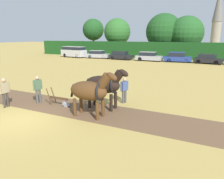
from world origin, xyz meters
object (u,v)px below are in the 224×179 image
(draft_horse_lead_left, at_px, (90,91))
(farmer_onlooker_left, at_px, (5,90))
(draft_horse_lead_right, at_px, (104,85))
(parked_car_center_right, at_px, (178,57))
(parked_car_center, at_px, (149,57))
(parked_car_right, at_px, (208,59))
(parked_van, at_px, (74,52))
(tree_far_left, at_px, (93,30))
(tree_center, at_px, (187,33))
(plow, at_px, (61,101))
(church_spire, at_px, (218,17))
(farmer_at_plow, at_px, (38,87))
(parked_car_left, at_px, (98,54))
(parked_car_center_left, at_px, (121,56))
(tree_left, at_px, (117,32))
(farmer_beside_team, at_px, (124,89))
(tree_center_left, at_px, (164,32))

(draft_horse_lead_left, xyz_separation_m, farmer_onlooker_left, (-5.27, -0.82, -0.36))
(draft_horse_lead_right, height_order, parked_car_center_right, draft_horse_lead_right)
(parked_car_center, distance_m, parked_car_right, 9.17)
(draft_horse_lead_right, relative_size, parked_van, 0.52)
(tree_far_left, distance_m, parked_car_center, 19.84)
(tree_center, distance_m, plow, 35.85)
(tree_far_left, bearing_deg, church_spire, 39.32)
(draft_horse_lead_left, relative_size, parked_car_center, 0.65)
(farmer_at_plow, distance_m, parked_car_center, 26.14)
(parked_car_center, bearing_deg, draft_horse_lead_left, -80.25)
(parked_car_left, bearing_deg, tree_center, 22.73)
(parked_car_center_left, bearing_deg, tree_left, 121.36)
(draft_horse_lead_right, distance_m, parked_car_left, 29.61)
(draft_horse_lead_left, relative_size, parked_car_right, 0.67)
(farmer_at_plow, distance_m, farmer_beside_team, 5.35)
(plow, bearing_deg, church_spire, 83.81)
(farmer_at_plow, height_order, parked_car_right, farmer_at_plow)
(draft_horse_lead_left, height_order, farmer_onlooker_left, draft_horse_lead_left)
(parked_car_left, distance_m, parked_car_center_left, 4.84)
(parked_car_center_left, bearing_deg, farmer_at_plow, -74.27)
(parked_van, bearing_deg, farmer_onlooker_left, -53.33)
(tree_center, distance_m, parked_car_center, 11.29)
(tree_center, relative_size, parked_car_center_left, 1.84)
(plow, relative_size, parked_car_center_right, 0.36)
(church_spire, xyz_separation_m, parked_car_center_left, (-14.75, -31.17, -8.46))
(tree_center, xyz_separation_m, farmer_beside_team, (0.63, -33.34, -3.76))
(plow, distance_m, parked_car_center_right, 26.57)
(parked_car_center, xyz_separation_m, parked_car_center_right, (4.64, 0.44, 0.02))
(tree_center_left, bearing_deg, parked_car_center_left, -118.56)
(parked_van, height_order, parked_car_center, parked_van)
(parked_van, xyz_separation_m, parked_car_left, (5.16, 0.40, -0.38))
(church_spire, xyz_separation_m, parked_car_center, (-9.58, -31.34, -8.42))
(draft_horse_lead_left, relative_size, parked_van, 0.51)
(farmer_beside_team, relative_size, parked_car_center_right, 0.37)
(plow, relative_size, parked_car_center_left, 0.36)
(tree_left, xyz_separation_m, draft_horse_lead_left, (14.39, -35.71, -3.58))
(parked_van, bearing_deg, parked_car_center_right, 10.22)
(tree_center_left, distance_m, farmer_beside_team, 34.41)
(tree_left, distance_m, parked_car_right, 21.30)
(tree_left, height_order, tree_center, tree_center)
(draft_horse_lead_left, xyz_separation_m, parked_car_center_left, (-9.79, 26.95, -0.68))
(tree_center_left, xyz_separation_m, church_spire, (9.44, 21.41, 4.19))
(tree_left, relative_size, parked_car_left, 1.74)
(parked_van, bearing_deg, tree_center_left, 41.90)
(tree_far_left, distance_m, tree_center_left, 16.59)
(parked_van, height_order, parked_car_center_left, parked_van)
(plow, xyz_separation_m, farmer_at_plow, (-1.58, -0.14, 0.69))
(tree_far_left, distance_m, church_spire, 33.82)
(tree_left, relative_size, tree_center_left, 0.91)
(parked_van, height_order, parked_car_left, parked_van)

